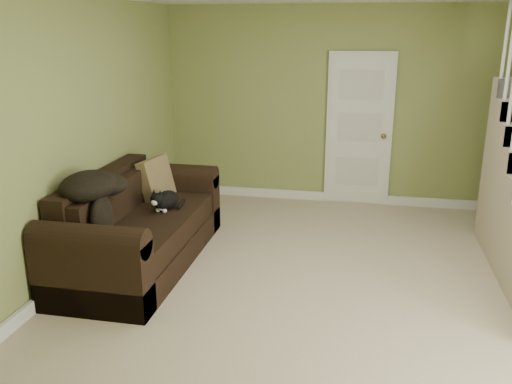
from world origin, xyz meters
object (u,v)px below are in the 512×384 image
at_px(side_table, 163,197).
at_px(banana, 131,237).
at_px(cat, 165,201).
at_px(sofa, 137,230).

relative_size(side_table, banana, 4.16).
height_order(side_table, cat, side_table).
bearing_deg(sofa, banana, -69.99).
bearing_deg(sofa, cat, 48.55).
distance_m(sofa, cat, 0.42).
distance_m(side_table, cat, 1.18).
bearing_deg(banana, side_table, 65.89).
xyz_separation_m(sofa, cat, (0.22, 0.25, 0.25)).
xyz_separation_m(cat, banana, (-0.00, -0.85, -0.07)).
bearing_deg(side_table, cat, -66.86).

